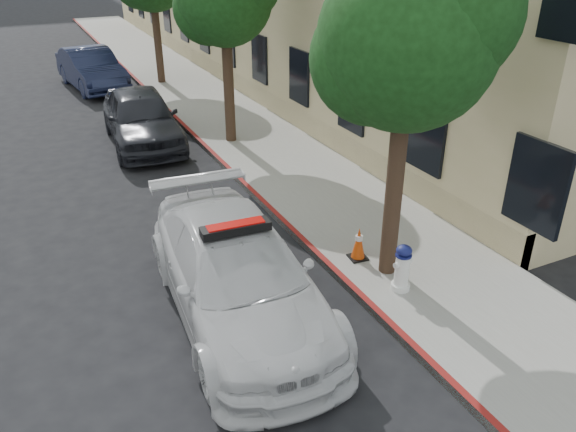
% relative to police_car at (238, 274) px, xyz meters
% --- Properties ---
extents(ground, '(120.00, 120.00, 0.00)m').
position_rel_police_car_xyz_m(ground, '(-0.05, 1.84, -0.78)').
color(ground, black).
rests_on(ground, ground).
extents(sidewalk, '(3.20, 50.00, 0.15)m').
position_rel_police_car_xyz_m(sidewalk, '(3.55, 11.84, -0.71)').
color(sidewalk, gray).
rests_on(sidewalk, ground).
extents(curb_strip, '(0.12, 50.00, 0.15)m').
position_rel_police_car_xyz_m(curb_strip, '(2.01, 11.84, -0.71)').
color(curb_strip, maroon).
rests_on(curb_strip, ground).
extents(tree_near, '(2.92, 2.82, 5.62)m').
position_rel_police_car_xyz_m(tree_near, '(2.88, -0.17, 3.49)').
color(tree_near, black).
rests_on(tree_near, sidewalk).
extents(police_car, '(2.55, 5.50, 1.71)m').
position_rel_police_car_xyz_m(police_car, '(0.00, 0.00, 0.00)').
color(police_car, silver).
rests_on(police_car, ground).
extents(parked_car_mid, '(2.25, 4.93, 1.64)m').
position_rel_police_car_xyz_m(parked_car_mid, '(0.52, 9.05, 0.04)').
color(parked_car_mid, black).
rests_on(parked_car_mid, ground).
extents(parked_car_far, '(2.26, 4.94, 1.57)m').
position_rel_police_car_xyz_m(parked_car_far, '(0.25, 16.57, 0.01)').
color(parked_car_far, '#151A35').
rests_on(parked_car_far, ground).
extents(fire_hydrant, '(0.36, 0.33, 0.87)m').
position_rel_police_car_xyz_m(fire_hydrant, '(2.71, -0.77, -0.21)').
color(fire_hydrant, white).
rests_on(fire_hydrant, sidewalk).
extents(traffic_cone, '(0.37, 0.37, 0.65)m').
position_rel_police_car_xyz_m(traffic_cone, '(2.60, 0.43, -0.31)').
color(traffic_cone, black).
rests_on(traffic_cone, sidewalk).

